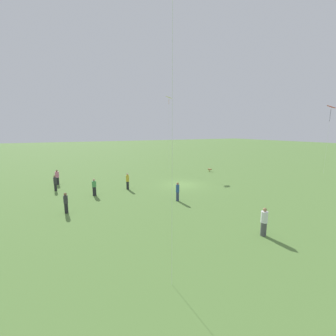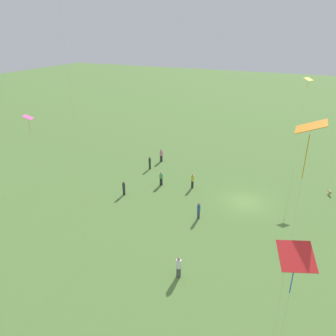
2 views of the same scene
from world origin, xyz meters
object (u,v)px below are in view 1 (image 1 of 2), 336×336
person_0 (55,183)px  kite_1 (169,100)px  person_7 (66,203)px  person_5 (264,222)px  person_4 (94,187)px  person_6 (178,192)px  person_1 (128,181)px  kite_5 (331,109)px  person_2 (57,177)px  dog_0 (210,169)px

person_0 → kite_1: (-18.36, -8.08, 10.91)m
person_7 → person_0: bearing=72.4°
person_5 → person_7: person_5 is taller
person_0 → person_5: bearing=77.2°
person_4 → person_7: person_4 is taller
kite_1 → person_6: bearing=-119.9°
person_1 → person_6: 7.06m
person_0 → kite_5: size_ratio=0.17×
person_2 → person_4: bearing=-166.1°
person_4 → person_0: bearing=-80.4°
person_5 → kite_5: 29.45m
person_0 → person_6: size_ratio=0.98×
person_1 → kite_5: bearing=-12.8°
person_4 → person_2: bearing=-97.7°
person_5 → person_7: size_ratio=1.08×
person_2 → person_7: (-0.55, 11.30, -0.05)m
person_6 → person_7: (9.77, -1.27, -0.06)m
kite_5 → person_6: bearing=-161.7°
person_0 → dog_0: 23.02m
person_7 → kite_1: bearing=19.5°
person_1 → person_0: bearing=153.5°
kite_1 → dog_0: size_ratio=16.92×
person_1 → person_7: person_1 is taller
person_5 → person_4: bearing=-120.3°
person_6 → kite_5: 28.89m
person_4 → dog_0: bearing=163.7°
person_7 → kite_5: size_ratio=0.17×
person_2 → person_5: size_ratio=1.00×
person_5 → person_2: bearing=-121.9°
person_0 → kite_1: kite_1 is taller
person_1 → person_2: bearing=134.8°
person_1 → person_4: person_1 is taller
person_1 → kite_5: kite_5 is taller
person_0 → person_1: bearing=111.7°
person_2 → person_7: bearing=171.2°
kite_1 → person_4: bearing=-146.6°
person_5 → dog_0: 22.93m
person_0 → person_6: 14.11m
person_7 → person_5: bearing=-65.0°
person_0 → person_6: person_6 is taller
person_0 → person_1: (-7.47, 3.01, 0.06)m
person_6 → person_7: bearing=-69.5°
person_4 → person_5: (-8.40, 14.26, 0.04)m
person_1 → person_2: size_ratio=1.02×
person_5 → person_7: bearing=-102.7°
person_2 → person_5: 24.44m
person_0 → person_5: size_ratio=0.96×
person_4 → kite_1: 21.92m
kite_1 → person_0: bearing=-162.0°
person_6 → person_1: bearing=-126.3°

